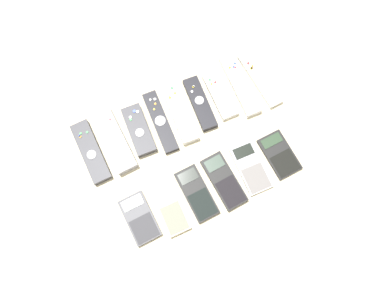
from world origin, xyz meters
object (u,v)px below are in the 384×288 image
(remote_4, at_px, (180,113))
(calculator_4, at_px, (251,167))
(remote_3, at_px, (160,122))
(remote_6, at_px, (220,95))
(remote_0, at_px, (91,152))
(remote_5, at_px, (200,103))
(remote_1, at_px, (114,140))
(calculator_5, at_px, (279,154))
(remote_8, at_px, (260,79))
(calculator_0, at_px, (140,218))
(calculator_2, at_px, (197,193))
(remote_7, at_px, (240,85))
(calculator_1, at_px, (169,206))
(calculator_3, at_px, (224,181))
(remote_2, at_px, (139,130))

(remote_4, height_order, calculator_4, remote_4)
(remote_3, bearing_deg, remote_6, 3.60)
(remote_0, relative_size, remote_5, 1.10)
(remote_1, xyz_separation_m, calculator_5, (0.42, -0.24, -0.01))
(remote_8, bearing_deg, remote_5, 175.45)
(remote_3, relative_size, remote_5, 1.14)
(remote_3, relative_size, calculator_0, 1.44)
(calculator_2, bearing_deg, calculator_4, -1.95)
(remote_3, relative_size, calculator_5, 1.47)
(remote_1, distance_m, remote_6, 0.34)
(calculator_4, bearing_deg, remote_4, 118.04)
(remote_1, distance_m, calculator_2, 0.28)
(remote_6, xyz_separation_m, remote_7, (0.07, 0.00, 0.00))
(remote_4, xyz_separation_m, calculator_1, (-0.14, -0.24, -0.00))
(remote_4, bearing_deg, remote_8, 3.95)
(remote_0, bearing_deg, remote_1, 1.57)
(remote_1, relative_size, calculator_2, 1.30)
(calculator_1, bearing_deg, remote_8, 30.81)
(calculator_0, relative_size, calculator_1, 0.86)
(remote_0, relative_size, calculator_1, 1.20)
(remote_3, height_order, remote_5, remote_5)
(remote_0, relative_size, calculator_3, 1.17)
(remote_1, height_order, calculator_5, remote_1)
(remote_7, bearing_deg, remote_5, -175.89)
(calculator_4, height_order, calculator_5, same)
(remote_5, distance_m, calculator_2, 0.27)
(remote_3, distance_m, calculator_2, 0.24)
(remote_5, distance_m, remote_7, 0.14)
(remote_3, distance_m, calculator_4, 0.30)
(remote_2, height_order, remote_8, remote_2)
(calculator_2, xyz_separation_m, calculator_3, (0.08, -0.00, 0.00))
(remote_6, distance_m, remote_7, 0.07)
(remote_2, distance_m, remote_5, 0.20)
(remote_7, distance_m, remote_8, 0.07)
(remote_5, xyz_separation_m, calculator_3, (-0.04, -0.24, -0.00))
(remote_0, height_order, calculator_3, remote_0)
(calculator_4, bearing_deg, remote_8, 58.90)
(remote_8, distance_m, calculator_4, 0.28)
(remote_7, bearing_deg, remote_4, -175.31)
(remote_0, bearing_deg, calculator_0, -78.16)
(remote_5, bearing_deg, calculator_5, -55.69)
(remote_0, distance_m, remote_2, 0.15)
(calculator_0, height_order, calculator_2, same)
(remote_1, height_order, remote_8, remote_1)
(remote_2, height_order, remote_6, remote_2)
(calculator_1, height_order, calculator_4, calculator_1)
(calculator_5, bearing_deg, remote_0, 151.81)
(remote_0, height_order, remote_6, remote_0)
(calculator_0, xyz_separation_m, calculator_5, (0.44, -0.00, -0.00))
(remote_3, xyz_separation_m, calculator_5, (0.27, -0.24, -0.00))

